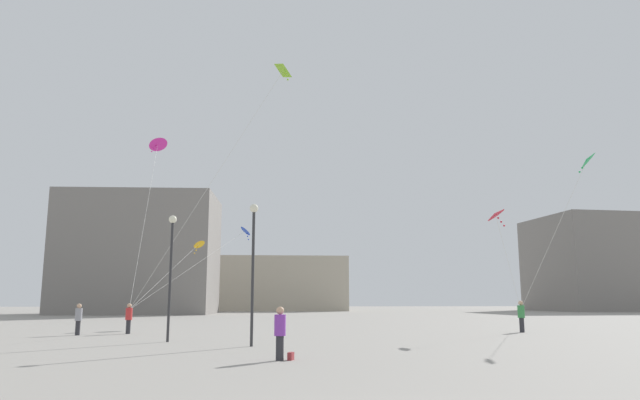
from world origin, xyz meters
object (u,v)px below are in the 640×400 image
object	(u,v)px
kite_lime_delta	(280,77)
lamppost_east	(171,258)
person_in_purple	(280,331)
person_in_red	(129,317)
handbag_beside_flyer	(291,356)
lamppost_west	(253,252)
person_in_grey	(78,318)
kite_amber_diamond	(198,245)
person_in_green	(521,315)
building_left_hall	(140,254)
building_centre_hall	(275,284)
kite_magenta_diamond	(158,145)
kite_emerald_diamond	(587,161)
kite_crimson_diamond	(496,215)
building_right_hall	(600,264)
kite_cobalt_diamond	(245,232)

from	to	relation	value
kite_lime_delta	lamppost_east	world-z (taller)	kite_lime_delta
person_in_purple	person_in_red	distance (m)	16.89
handbag_beside_flyer	lamppost_west	bearing A→B (deg)	104.18
handbag_beside_flyer	person_in_grey	bearing A→B (deg)	128.22
kite_amber_diamond	person_in_green	bearing A→B (deg)	-21.93
building_left_hall	building_centre_hall	world-z (taller)	building_left_hall
building_centre_hall	person_in_red	bearing A→B (deg)	-97.82
kite_magenta_diamond	kite_emerald_diamond	bearing A→B (deg)	-31.15
person_in_red	kite_lime_delta	bearing A→B (deg)	-125.44
handbag_beside_flyer	building_left_hall	bearing A→B (deg)	106.48
person_in_grey	kite_crimson_diamond	xyz separation A→B (m)	(22.02, -2.81, 5.40)
kite_lime_delta	building_centre_hall	world-z (taller)	kite_lime_delta
kite_crimson_diamond	kite_amber_diamond	xyz separation A→B (m)	(-16.91, 11.25, -0.71)
kite_emerald_diamond	kite_amber_diamond	bearing A→B (deg)	149.63
person_in_green	building_right_hall	distance (m)	72.16
person_in_grey	handbag_beside_flyer	world-z (taller)	person_in_grey
person_in_purple	kite_lime_delta	world-z (taller)	kite_lime_delta
person_in_grey	kite_crimson_diamond	distance (m)	22.85
person_in_green	lamppost_west	xyz separation A→B (m)	(-15.25, -8.77, 2.84)
building_left_hall	lamppost_east	xyz separation A→B (m)	(12.48, -51.39, -4.01)
kite_lime_delta	kite_emerald_diamond	bearing A→B (deg)	-4.85
building_centre_hall	kite_amber_diamond	bearing A→B (deg)	-96.08
kite_emerald_diamond	kite_lime_delta	size ratio (longest dim) A/B	0.63
kite_magenta_diamond	kite_amber_diamond	bearing A→B (deg)	-35.55
person_in_red	building_left_hall	world-z (taller)	building_left_hall
kite_lime_delta	building_left_hall	world-z (taller)	building_left_hall
lamppost_east	kite_emerald_diamond	bearing A→B (deg)	3.28
building_centre_hall	building_left_hall	bearing A→B (deg)	-134.01
building_right_hall	lamppost_west	bearing A→B (deg)	-129.28
building_left_hall	building_right_hall	bearing A→B (deg)	10.92
kite_crimson_diamond	building_centre_hall	bearing A→B (deg)	99.19
kite_crimson_diamond	kite_magenta_diamond	xyz separation A→B (m)	(-20.48, 13.80, 7.11)
kite_amber_diamond	kite_lime_delta	bearing A→B (deg)	-64.46
kite_crimson_diamond	kite_cobalt_diamond	xyz separation A→B (m)	(-13.82, 13.82, 0.56)
kite_amber_diamond	handbag_beside_flyer	size ratio (longest dim) A/B	25.01
kite_amber_diamond	building_right_hall	xyz separation A→B (m)	(59.99, 51.51, 2.09)
kite_magenta_diamond	handbag_beside_flyer	size ratio (longest dim) A/B	39.60
kite_crimson_diamond	lamppost_west	bearing A→B (deg)	-156.96
building_centre_hall	person_in_grey	bearing A→B (deg)	-99.73
kite_cobalt_diamond	lamppost_east	world-z (taller)	kite_cobalt_diamond
person_in_green	kite_cobalt_diamond	xyz separation A→B (m)	(-16.42, 10.43, 5.88)
lamppost_west	building_right_hall	bearing A→B (deg)	50.72
building_left_hall	lamppost_east	world-z (taller)	building_left_hall
kite_lime_delta	kite_amber_diamond	bearing A→B (deg)	115.54
kite_emerald_diamond	handbag_beside_flyer	xyz separation A→B (m)	(-15.81, -9.52, -8.90)
person_in_red	kite_crimson_diamond	bearing A→B (deg)	-111.18
kite_crimson_diamond	person_in_purple	bearing A→B (deg)	-136.69
person_in_purple	kite_emerald_diamond	xyz separation A→B (m)	(16.16, 9.62, 8.12)
kite_cobalt_diamond	building_right_hall	distance (m)	75.05
person_in_green	kite_cobalt_diamond	size ratio (longest dim) A/B	0.17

